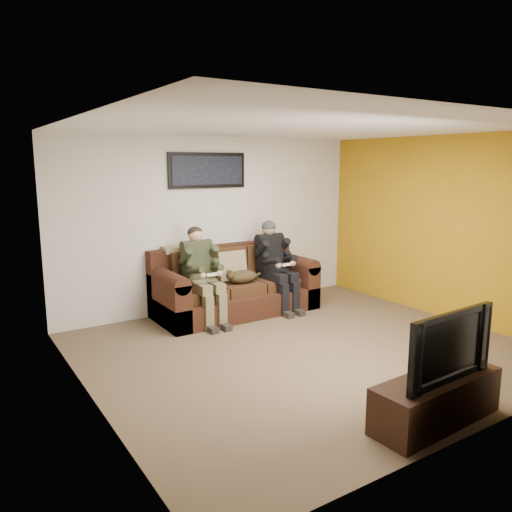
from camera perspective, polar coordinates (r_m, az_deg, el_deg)
floor at (r=6.12m, az=5.70°, el=-10.58°), size 5.00×5.00×0.00m
ceiling at (r=5.73m, az=6.18°, el=14.47°), size 5.00×5.00×0.00m
wall_back at (r=7.65m, az=-4.65°, el=3.74°), size 5.00×0.00×5.00m
wall_front at (r=4.30m, az=25.00°, el=-2.55°), size 5.00×0.00×5.00m
wall_left at (r=4.67m, az=-18.80°, el=-1.14°), size 0.00×4.50×4.50m
wall_right at (r=7.59m, az=20.87°, el=3.03°), size 0.00×4.50×4.50m
accent_wall_right at (r=7.58m, az=20.83°, el=3.02°), size 0.00×4.50×4.50m
sofa at (r=7.50m, az=-2.63°, el=-3.61°), size 2.40×1.03×0.98m
throw_pillow at (r=7.46m, az=-2.83°, el=-1.11°), size 0.46×0.22×0.45m
throw_blanket at (r=7.31m, az=-8.80°, el=0.80°), size 0.49×0.24×0.09m
person_left at (r=6.95m, az=-6.24°, el=-1.49°), size 0.51×0.87×1.34m
person_right at (r=7.57m, az=2.16°, el=-0.42°), size 0.51×0.86×1.34m
cat at (r=7.27m, az=-1.67°, el=-2.35°), size 0.66×0.26×0.24m
framed_poster at (r=7.51m, az=-5.57°, el=9.71°), size 1.25×0.05×0.52m
tv_stand at (r=4.71m, az=19.91°, el=-15.20°), size 1.32×0.48×0.41m
television at (r=4.52m, az=20.32°, el=-9.37°), size 1.06×0.19×0.61m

